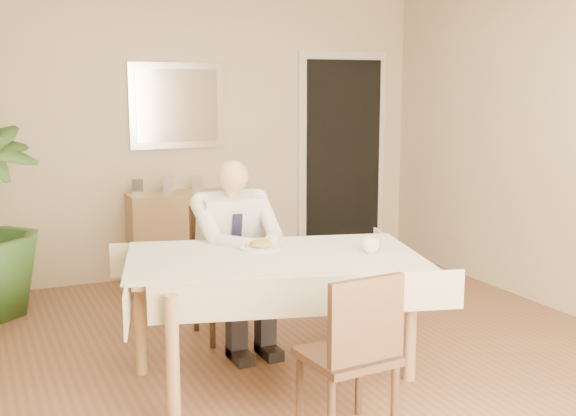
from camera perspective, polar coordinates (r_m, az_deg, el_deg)
name	(u,v)px	position (r m, az deg, el deg)	size (l,w,h in m)	color
room	(312,159)	(4.31, 1.91, 3.86)	(5.00, 5.02, 2.60)	brown
doorway	(343,159)	(7.23, 4.34, 3.86)	(0.96, 0.07, 2.10)	beige
mirror	(177,106)	(6.56, -8.76, 7.99)	(0.86, 0.04, 0.76)	silver
dining_table	(274,269)	(4.26, -1.13, -4.86)	(1.97, 1.44, 0.75)	#906C48
chair_far	(225,262)	(5.09, -5.03, -4.26)	(0.44, 0.44, 0.91)	#3F291B
chair_near	(354,349)	(3.56, 5.27, -11.01)	(0.44, 0.44, 0.86)	#3F291B
seated_man	(239,245)	(4.79, -3.92, -2.94)	(0.48, 0.72, 1.24)	white
plate	(260,248)	(4.40, -2.19, -3.15)	(0.26, 0.26, 0.02)	white
food	(260,244)	(4.39, -2.19, -2.87)	(0.14, 0.14, 0.06)	brown
knife	(270,246)	(4.35, -1.40, -3.05)	(0.01, 0.01, 0.13)	silver
fork	(258,248)	(4.32, -2.38, -3.14)	(0.01, 0.01, 0.13)	silver
coffee_mug	(371,245)	(4.33, 6.55, -2.91)	(0.12, 0.12, 0.09)	white
sideboard	(185,236)	(6.56, -8.15, -2.18)	(0.99, 0.34, 0.79)	#906C48
photo_frame_left	(137,187)	(6.40, -11.82, 1.65)	(0.10, 0.02, 0.14)	silver
photo_frame_center	(168,185)	(6.49, -9.48, 1.82)	(0.10, 0.02, 0.14)	silver
photo_frame_right	(197,184)	(6.53, -7.20, 1.93)	(0.10, 0.02, 0.14)	silver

